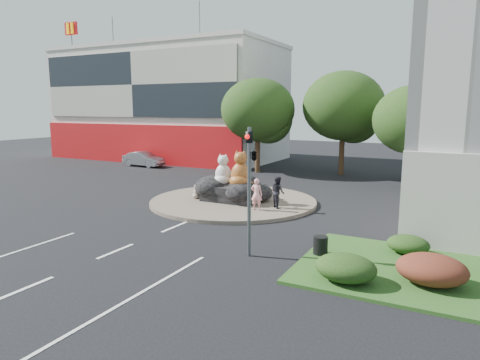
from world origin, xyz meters
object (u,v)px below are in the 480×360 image
object	(u,v)px
cat_tabby	(241,169)
kitten_calico	(197,191)
pedestrian_pink	(257,194)
litter_bin	(320,245)
pedestrian_dark	(278,192)
parked_car	(144,159)
cat_white	(223,169)
kitten_white	(254,198)

from	to	relation	value
cat_tabby	kitten_calico	xyz separation A→B (m)	(-2.92, -0.23, -1.53)
pedestrian_pink	litter_bin	world-z (taller)	pedestrian_pink
pedestrian_dark	parked_car	xyz separation A→B (m)	(-18.72, 10.99, -0.37)
pedestrian_pink	pedestrian_dark	size ratio (longest dim) A/B	0.98
litter_bin	parked_car	bearing A→B (deg)	143.36
cat_tabby	pedestrian_pink	distance (m)	2.37
cat_white	pedestrian_dark	world-z (taller)	cat_white
kitten_white	pedestrian_dark	size ratio (longest dim) A/B	0.40
kitten_calico	parked_car	world-z (taller)	parked_car
kitten_calico	parked_car	bearing A→B (deg)	171.45
cat_tabby	litter_bin	size ratio (longest dim) A/B	3.17
cat_white	pedestrian_dark	distance (m)	3.88
litter_bin	kitten_calico	bearing A→B (deg)	147.56
kitten_calico	pedestrian_dark	size ratio (longest dim) A/B	0.53
kitten_white	litter_bin	size ratio (longest dim) A/B	1.03
kitten_calico	pedestrian_dark	world-z (taller)	pedestrian_dark
cat_tabby	litter_bin	bearing A→B (deg)	-54.25
kitten_calico	pedestrian_dark	bearing A→B (deg)	30.68
cat_white	litter_bin	xyz separation A→B (m)	(8.06, -6.59, -1.59)
kitten_calico	litter_bin	world-z (taller)	kitten_calico
kitten_calico	cat_white	bearing A→B (deg)	45.47
kitten_calico	pedestrian_dark	distance (m)	5.39
cat_tabby	kitten_calico	size ratio (longest dim) A/B	2.34
kitten_white	pedestrian_pink	size ratio (longest dim) A/B	0.41
litter_bin	kitten_white	bearing A→B (deg)	133.15
pedestrian_pink	pedestrian_dark	distance (m)	1.31
cat_white	parked_car	world-z (taller)	cat_white
cat_white	pedestrian_dark	bearing A→B (deg)	-10.55
kitten_white	parked_car	xyz separation A→B (m)	(-17.19, 10.90, 0.16)
kitten_white	parked_car	distance (m)	20.36
kitten_calico	kitten_white	bearing A→B (deg)	32.00
pedestrian_pink	parked_car	xyz separation A→B (m)	(-17.91, 12.03, -0.35)
kitten_white	pedestrian_dark	world-z (taller)	pedestrian_dark
kitten_calico	parked_car	distance (m)	17.28
pedestrian_pink	kitten_white	bearing A→B (deg)	-62.80
cat_white	litter_bin	size ratio (longest dim) A/B	2.75
cat_white	parked_car	xyz separation A→B (m)	(-14.98, 10.55, -1.34)
cat_tabby	parked_car	bearing A→B (deg)	135.60
pedestrian_dark	parked_car	world-z (taller)	pedestrian_dark
kitten_calico	pedestrian_pink	world-z (taller)	pedestrian_pink
pedestrian_pink	kitten_calico	bearing A→B (deg)	-18.18
kitten_calico	parked_car	size ratio (longest dim) A/B	0.22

